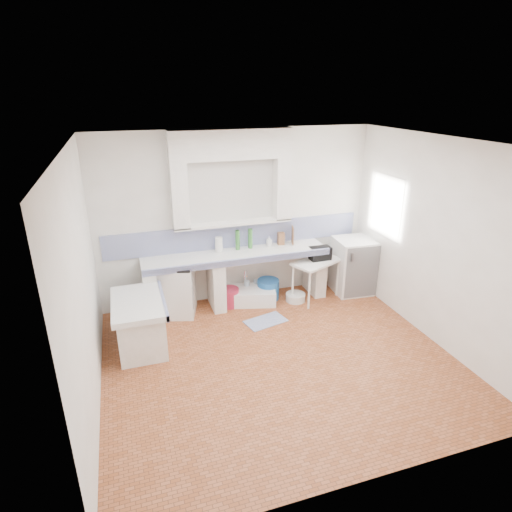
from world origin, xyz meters
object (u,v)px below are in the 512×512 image
object	(u,v)px
sink	(248,296)
side_table	(316,280)
fridge	(353,266)
stove	(176,290)

from	to	relation	value
sink	side_table	distance (m)	1.17
side_table	fridge	xyz separation A→B (m)	(0.73, 0.07, 0.14)
stove	side_table	bearing A→B (deg)	11.17
sink	fridge	size ratio (longest dim) A/B	0.94
sink	fridge	bearing A→B (deg)	10.56
stove	fridge	xyz separation A→B (m)	(3.04, -0.15, 0.08)
side_table	fridge	distance (m)	0.75
sink	side_table	bearing A→B (deg)	4.27
sink	fridge	distance (m)	1.90
fridge	sink	bearing A→B (deg)	179.85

